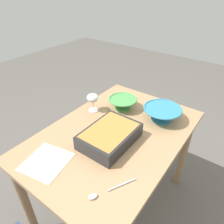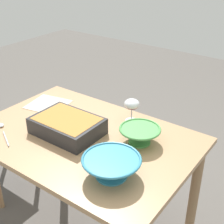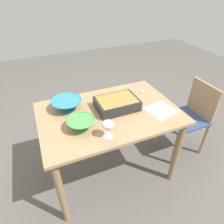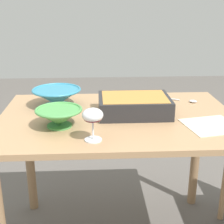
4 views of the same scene
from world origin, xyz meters
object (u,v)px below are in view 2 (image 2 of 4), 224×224
(mixing_bowl, at_px, (140,134))
(napkin, at_px, (48,104))
(casserole_dish, at_px, (67,125))
(small_bowl, at_px, (111,166))
(serving_spoon, at_px, (3,130))
(wine_glass, at_px, (132,105))
(dining_table, at_px, (84,153))

(mixing_bowl, xyz_separation_m, napkin, (-0.70, 0.03, -0.05))
(casserole_dish, distance_m, mixing_bowl, 0.39)
(small_bowl, relative_size, serving_spoon, 1.14)
(wine_glass, bearing_deg, small_bowl, -67.08)
(wine_glass, relative_size, mixing_bowl, 0.66)
(napkin, bearing_deg, serving_spoon, -85.13)
(mixing_bowl, height_order, napkin, mixing_bowl)
(dining_table, height_order, casserole_dish, casserole_dish)
(wine_glass, bearing_deg, mixing_bowl, -46.25)
(dining_table, height_order, napkin, napkin)
(wine_glass, xyz_separation_m, small_bowl, (0.20, -0.46, -0.05))
(mixing_bowl, relative_size, napkin, 0.91)
(wine_glass, height_order, casserole_dish, wine_glass)
(dining_table, xyz_separation_m, casserole_dish, (-0.08, -0.03, 0.16))
(casserole_dish, bearing_deg, small_bowl, -20.55)
(wine_glass, height_order, serving_spoon, wine_glass)
(dining_table, xyz_separation_m, serving_spoon, (-0.39, -0.22, 0.12))
(casserole_dish, bearing_deg, dining_table, 17.76)
(dining_table, distance_m, small_bowl, 0.40)
(casserole_dish, distance_m, small_bowl, 0.43)
(dining_table, height_order, wine_glass, wine_glass)
(mixing_bowl, relative_size, serving_spoon, 0.92)
(small_bowl, bearing_deg, mixing_bowl, 97.76)
(wine_glass, height_order, small_bowl, wine_glass)
(napkin, bearing_deg, dining_table, -19.95)
(casserole_dish, xyz_separation_m, mixing_bowl, (0.36, 0.15, -0.00))
(dining_table, bearing_deg, casserole_dish, -162.24)
(dining_table, xyz_separation_m, small_bowl, (0.32, -0.18, 0.17))
(wine_glass, distance_m, casserole_dish, 0.38)
(mixing_bowl, bearing_deg, dining_table, -156.14)
(wine_glass, xyz_separation_m, serving_spoon, (-0.51, -0.50, -0.10))
(small_bowl, bearing_deg, casserole_dish, 159.45)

